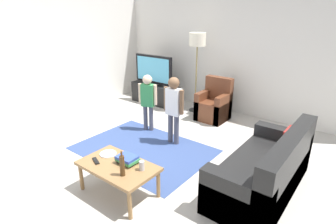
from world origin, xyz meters
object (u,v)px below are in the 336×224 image
object	(u,v)px
armchair	(214,106)
coffee_table	(118,168)
tv	(154,70)
bottle	(122,165)
floor_lamp	(197,44)
plate	(108,154)
soda_can	(142,166)
child_center	(174,105)
couch	(268,172)
tv_remote	(96,161)
child_near_tv	(148,98)
tv_stand	(155,94)
book_stack	(128,159)

from	to	relation	value
armchair	coffee_table	bearing A→B (deg)	-84.16
tv	bottle	xyz separation A→B (m)	(2.27, -3.19, -0.30)
coffee_table	bottle	world-z (taller)	bottle
bottle	floor_lamp	bearing A→B (deg)	108.75
plate	soda_can	bearing A→B (deg)	0.00
armchair	child_center	world-z (taller)	child_center
plate	couch	bearing A→B (deg)	31.65
floor_lamp	tv_remote	bearing A→B (deg)	-79.20
child_near_tv	plate	world-z (taller)	child_near_tv
child_center	coffee_table	world-z (taller)	child_center
couch	bottle	world-z (taller)	couch
tv_stand	floor_lamp	distance (m)	1.73
tv_remote	soda_can	bearing A→B (deg)	41.91
child_near_tv	book_stack	world-z (taller)	child_near_tv
coffee_table	book_stack	bearing A→B (deg)	62.60
tv	child_near_tv	bearing A→B (deg)	-53.04
tv_stand	child_center	xyz separation A→B (m)	(1.73, -1.51, 0.48)
coffee_table	book_stack	distance (m)	0.16
tv_stand	tv	xyz separation A→B (m)	(0.00, -0.02, 0.60)
coffee_table	book_stack	xyz separation A→B (m)	(0.06, 0.11, 0.10)
armchair	bottle	world-z (taller)	armchair
tv	plate	distance (m)	3.47
floor_lamp	bottle	size ratio (longest dim) A/B	5.68
tv_stand	armchair	bearing A→B (deg)	-1.30
floor_lamp	child_near_tv	world-z (taller)	floor_lamp
tv_stand	floor_lamp	xyz separation A→B (m)	(1.13, 0.15, 1.30)
bottle	plate	world-z (taller)	bottle
armchair	child_near_tv	xyz separation A→B (m)	(-0.73, -1.32, 0.37)
armchair	tv_remote	distance (m)	3.17
tv_stand	armchair	distance (m)	1.74
tv_stand	tv	size ratio (longest dim) A/B	1.09
floor_lamp	child_center	distance (m)	1.95
tv	bottle	size ratio (longest dim) A/B	3.51
coffee_table	bottle	distance (m)	0.31
floor_lamp	plate	size ratio (longest dim) A/B	8.09
book_stack	armchair	bearing A→B (deg)	97.21
couch	bottle	xyz separation A→B (m)	(-1.27, -1.32, 0.26)
child_center	coffee_table	bearing A→B (deg)	-78.81
bottle	soda_can	xyz separation A→B (m)	(0.10, 0.22, -0.07)
armchair	tv_remote	xyz separation A→B (m)	(0.03, -3.17, 0.13)
tv_stand	book_stack	world-z (taller)	book_stack
tv_stand	child_center	bearing A→B (deg)	-41.03
tv_stand	plate	bearing A→B (deg)	-59.69
tv_remote	child_near_tv	bearing A→B (deg)	134.10
tv_stand	floor_lamp	world-z (taller)	floor_lamp
tv	soda_can	bearing A→B (deg)	-51.43
tv_remote	plate	bearing A→B (deg)	116.89
tv	coffee_table	world-z (taller)	tv
child_near_tv	bottle	bearing A→B (deg)	-55.75
tv_stand	child_near_tv	xyz separation A→B (m)	(1.01, -1.36, 0.42)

